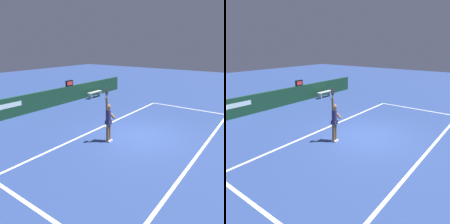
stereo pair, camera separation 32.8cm
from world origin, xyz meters
The scene contains 7 objects.
ground_plane centered at (0.00, 0.00, 0.00)m, with size 60.00×60.00×0.00m, color navy.
court_lines centered at (0.00, -0.24, 0.00)m, with size 12.23×5.15×0.00m.
back_wall centered at (-0.01, 7.60, 0.61)m, with size 17.78×0.17×1.21m.
speed_display centered at (2.65, 7.60, 1.43)m, with size 0.66×0.13×0.43m.
tennis_player centered at (-1.46, 0.86, 1.03)m, with size 0.47×0.46×2.48m.
tennis_ball centered at (-1.54, 0.88, 2.43)m, with size 0.07×0.07×0.07m.
courtside_bench_near centered at (4.82, 6.97, 0.38)m, with size 1.53×0.39×0.50m.
Camera 1 is at (-8.80, -4.66, 4.17)m, focal length 35.52 mm.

